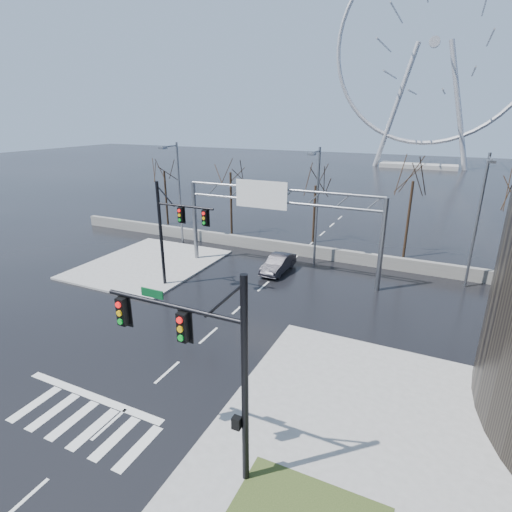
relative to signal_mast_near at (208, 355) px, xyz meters
The scene contains 16 objects.
ground 8.15m from the signal_mast_near, 141.85° to the left, with size 260.00×260.00×0.00m, color black.
sidewalk_right_ext 9.12m from the signal_mast_near, 51.18° to the left, with size 12.00×10.00×0.15m, color gray.
sidewalk_far 23.25m from the signal_mast_near, 135.18° to the left, with size 10.00×12.00×0.15m, color gray.
barrier_wall 24.96m from the signal_mast_near, 102.07° to the left, with size 52.00×0.50×1.10m, color slate.
signal_mast_near is the anchor object (origin of this frame).
signal_mast_far 17.03m from the signal_mast_near, 130.26° to the left, with size 4.72×0.41×8.00m.
sign_gantry 19.79m from the signal_mast_near, 106.19° to the left, with size 16.36×0.40×7.60m.
streetlight_left 28.07m from the signal_mast_near, 127.67° to the left, with size 0.50×2.55×10.00m.
streetlight_mid 22.44m from the signal_mast_near, 98.05° to the left, with size 0.50×2.55×10.00m.
streetlight_right 23.92m from the signal_mast_near, 68.25° to the left, with size 0.50×2.55×10.00m.
tree_far_left 36.36m from the signal_mast_near, 129.53° to the left, with size 3.50×3.50×7.00m.
tree_left 30.98m from the signal_mast_near, 117.18° to the left, with size 3.75×3.75×7.50m.
tree_center 29.00m from the signal_mast_near, 100.21° to the left, with size 3.25×3.25×6.50m.
tree_right 27.84m from the signal_mast_near, 82.02° to the left, with size 3.90×3.90×7.80m.
ferris_wheel 101.29m from the signal_mast_near, 90.08° to the left, with size 45.00×6.00×50.91m.
car 20.45m from the signal_mast_near, 105.26° to the left, with size 1.52×4.37×1.44m, color black.
Camera 1 is at (11.44, -13.66, 12.41)m, focal length 28.00 mm.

